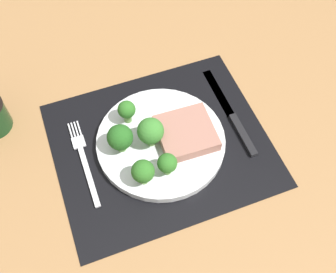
# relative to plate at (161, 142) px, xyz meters

# --- Properties ---
(ground_plane) EXTENTS (1.40, 1.10, 0.03)m
(ground_plane) POSITION_rel_plate_xyz_m (0.00, 0.00, -0.03)
(ground_plane) COLOR #996D42
(placemat) EXTENTS (0.41, 0.35, 0.00)m
(placemat) POSITION_rel_plate_xyz_m (0.00, 0.00, -0.01)
(placemat) COLOR black
(placemat) RESTS_ON ground_plane
(plate) EXTENTS (0.25, 0.25, 0.02)m
(plate) POSITION_rel_plate_xyz_m (0.00, 0.00, 0.00)
(plate) COLOR silver
(plate) RESTS_ON placemat
(steak) EXTENTS (0.11, 0.10, 0.02)m
(steak) POSITION_rel_plate_xyz_m (0.05, -0.01, 0.02)
(steak) COLOR #9E6B5B
(steak) RESTS_ON plate
(broccoli_near_fork) EXTENTS (0.05, 0.05, 0.07)m
(broccoli_near_fork) POSITION_rel_plate_xyz_m (-0.02, 0.00, 0.05)
(broccoli_near_fork) COLOR #6B994C
(broccoli_near_fork) RESTS_ON plate
(broccoli_back_left) EXTENTS (0.04, 0.04, 0.06)m
(broccoli_back_left) POSITION_rel_plate_xyz_m (-0.06, -0.07, 0.04)
(broccoli_back_left) COLOR #6B994C
(broccoli_back_left) RESTS_ON plate
(broccoli_front_edge) EXTENTS (0.05, 0.05, 0.06)m
(broccoli_front_edge) POSITION_rel_plate_xyz_m (-0.08, 0.01, 0.04)
(broccoli_front_edge) COLOR #5B8942
(broccoli_front_edge) RESTS_ON plate
(broccoli_near_steak) EXTENTS (0.03, 0.03, 0.05)m
(broccoli_near_steak) POSITION_rel_plate_xyz_m (-0.04, 0.06, 0.04)
(broccoli_near_steak) COLOR #5B8942
(broccoli_near_steak) RESTS_ON plate
(broccoli_center) EXTENTS (0.04, 0.04, 0.05)m
(broccoli_center) POSITION_rel_plate_xyz_m (-0.01, -0.07, 0.04)
(broccoli_center) COLOR #5B8942
(broccoli_center) RESTS_ON plate
(fork) EXTENTS (0.02, 0.19, 0.01)m
(fork) POSITION_rel_plate_xyz_m (-0.15, 0.01, -0.01)
(fork) COLOR silver
(fork) RESTS_ON placemat
(knife) EXTENTS (0.02, 0.23, 0.01)m
(knife) POSITION_rel_plate_xyz_m (0.16, 0.01, -0.00)
(knife) COLOR black
(knife) RESTS_ON placemat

